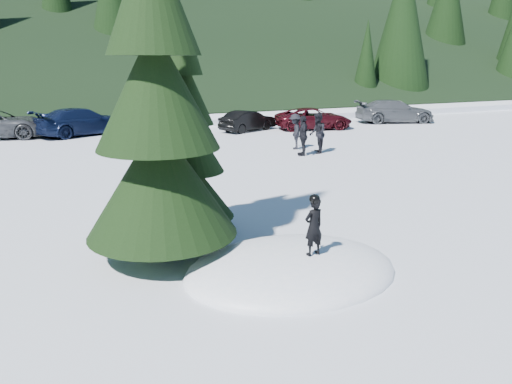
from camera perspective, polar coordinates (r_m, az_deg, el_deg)
name	(u,v)px	position (r m, az deg, el deg)	size (l,w,h in m)	color
ground	(291,272)	(10.35, 4.06, -9.08)	(200.00, 200.00, 0.00)	white
snow_mound	(291,272)	(10.35, 4.06, -9.08)	(4.48, 3.52, 0.96)	white
spruce_tall	(157,105)	(10.43, -11.28, 9.77)	(3.20, 3.20, 8.60)	black
spruce_short	(188,149)	(12.18, -7.83, 4.87)	(2.20, 2.20, 5.37)	black
child_skier	(314,227)	(9.79, 6.61, -3.95)	(0.42, 0.28, 1.16)	black
adult_0	(317,133)	(23.02, 7.03, 6.68)	(0.89, 0.70, 1.84)	black
adult_1	(303,136)	(22.42, 5.38, 6.43)	(1.04, 0.43, 1.78)	black
adult_2	(295,132)	(24.01, 4.50, 6.90)	(1.09, 0.62, 1.68)	black
car_3	(82,121)	(30.10, -19.27, 7.62)	(2.14, 5.27, 1.53)	#0E1733
car_4	(157,123)	(28.45, -11.25, 7.72)	(1.74, 4.32, 1.47)	gray
car_5	(248,121)	(30.07, -0.95, 8.15)	(1.29, 3.71, 1.22)	black
car_6	(314,118)	(31.07, 6.61, 8.35)	(2.16, 4.68, 1.30)	#360910
car_7	(395,111)	(35.36, 15.58, 8.89)	(2.13, 5.23, 1.52)	#515559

